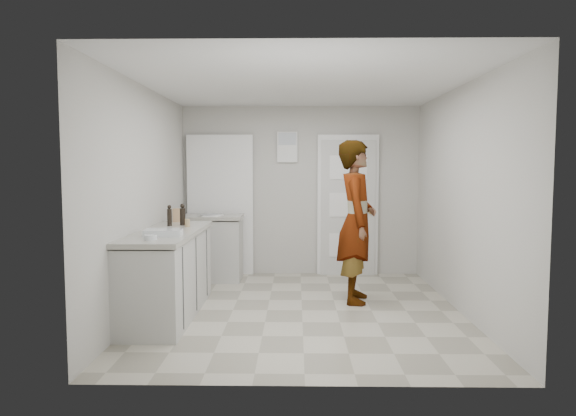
{
  "coord_description": "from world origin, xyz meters",
  "views": [
    {
      "loc": [
        -0.07,
        -5.65,
        1.61
      ],
      "look_at": [
        -0.16,
        0.4,
        1.12
      ],
      "focal_mm": 32.0,
      "sensor_mm": 36.0,
      "label": 1
    }
  ],
  "objects_px": {
    "person": "(356,222)",
    "spice_jar": "(187,223)",
    "baking_dish": "(163,233)",
    "oil_cruet_b": "(169,216)",
    "oil_cruet_a": "(183,215)",
    "cake_mix_box": "(177,215)",
    "egg_bowl": "(151,237)"
  },
  "relations": [
    {
      "from": "person",
      "to": "oil_cruet_a",
      "type": "bearing_deg",
      "value": 99.19
    },
    {
      "from": "cake_mix_box",
      "to": "oil_cruet_a",
      "type": "distance_m",
      "value": 0.39
    },
    {
      "from": "cake_mix_box",
      "to": "oil_cruet_b",
      "type": "bearing_deg",
      "value": -106.58
    },
    {
      "from": "spice_jar",
      "to": "oil_cruet_b",
      "type": "xyz_separation_m",
      "value": [
        -0.23,
        0.09,
        0.07
      ]
    },
    {
      "from": "spice_jar",
      "to": "baking_dish",
      "type": "relative_size",
      "value": 0.23
    },
    {
      "from": "spice_jar",
      "to": "oil_cruet_a",
      "type": "xyz_separation_m",
      "value": [
        -0.09,
        0.16,
        0.08
      ]
    },
    {
      "from": "spice_jar",
      "to": "cake_mix_box",
      "type": "bearing_deg",
      "value": 114.98
    },
    {
      "from": "oil_cruet_a",
      "to": "person",
      "type": "bearing_deg",
      "value": 3.06
    },
    {
      "from": "person",
      "to": "oil_cruet_b",
      "type": "distance_m",
      "value": 2.19
    },
    {
      "from": "person",
      "to": "spice_jar",
      "type": "relative_size",
      "value": 21.79
    },
    {
      "from": "cake_mix_box",
      "to": "baking_dish",
      "type": "distance_m",
      "value": 1.28
    },
    {
      "from": "baking_dish",
      "to": "oil_cruet_a",
      "type": "bearing_deg",
      "value": 90.6
    },
    {
      "from": "person",
      "to": "oil_cruet_a",
      "type": "relative_size",
      "value": 7.52
    },
    {
      "from": "person",
      "to": "baking_dish",
      "type": "relative_size",
      "value": 5.02
    },
    {
      "from": "spice_jar",
      "to": "egg_bowl",
      "type": "xyz_separation_m",
      "value": [
        -0.12,
        -1.05,
        -0.02
      ]
    },
    {
      "from": "baking_dish",
      "to": "egg_bowl",
      "type": "relative_size",
      "value": 3.19
    },
    {
      "from": "person",
      "to": "egg_bowl",
      "type": "bearing_deg",
      "value": 128.5
    },
    {
      "from": "spice_jar",
      "to": "oil_cruet_a",
      "type": "bearing_deg",
      "value": 119.07
    },
    {
      "from": "oil_cruet_b",
      "to": "baking_dish",
      "type": "distance_m",
      "value": 0.86
    },
    {
      "from": "cake_mix_box",
      "to": "baking_dish",
      "type": "height_order",
      "value": "cake_mix_box"
    },
    {
      "from": "person",
      "to": "baking_dish",
      "type": "xyz_separation_m",
      "value": [
        -2.04,
        -1.02,
        -0.01
      ]
    },
    {
      "from": "oil_cruet_a",
      "to": "cake_mix_box",
      "type": "bearing_deg",
      "value": 113.01
    },
    {
      "from": "spice_jar",
      "to": "egg_bowl",
      "type": "distance_m",
      "value": 1.05
    },
    {
      "from": "spice_jar",
      "to": "oil_cruet_a",
      "type": "distance_m",
      "value": 0.2
    },
    {
      "from": "egg_bowl",
      "to": "oil_cruet_b",
      "type": "bearing_deg",
      "value": 95.17
    },
    {
      "from": "oil_cruet_a",
      "to": "baking_dish",
      "type": "relative_size",
      "value": 0.67
    },
    {
      "from": "person",
      "to": "oil_cruet_a",
      "type": "xyz_separation_m",
      "value": [
        -2.05,
        -0.11,
        0.09
      ]
    },
    {
      "from": "person",
      "to": "spice_jar",
      "type": "distance_m",
      "value": 1.97
    },
    {
      "from": "oil_cruet_a",
      "to": "egg_bowl",
      "type": "bearing_deg",
      "value": -91.57
    },
    {
      "from": "oil_cruet_b",
      "to": "baking_dish",
      "type": "xyz_separation_m",
      "value": [
        0.15,
        -0.84,
        -0.09
      ]
    },
    {
      "from": "spice_jar",
      "to": "egg_bowl",
      "type": "height_order",
      "value": "spice_jar"
    },
    {
      "from": "egg_bowl",
      "to": "baking_dish",
      "type": "bearing_deg",
      "value": 81.77
    }
  ]
}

